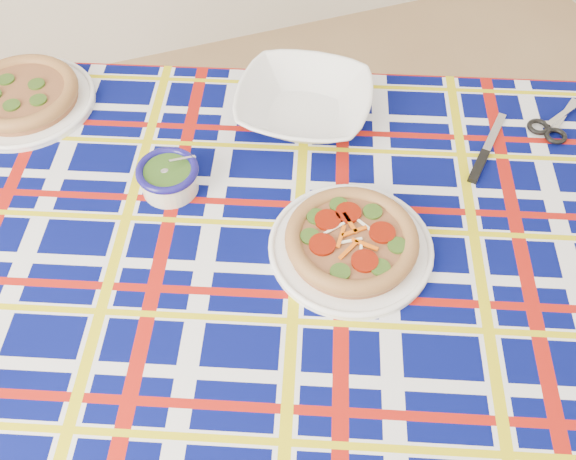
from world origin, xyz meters
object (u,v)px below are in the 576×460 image
object	(u,v)px
main_focaccia_plate	(352,240)
serving_bowl	(304,104)
dining_table	(254,270)
pesto_bowl	(168,176)

from	to	relation	value
main_focaccia_plate	serving_bowl	world-z (taller)	serving_bowl
dining_table	serving_bowl	world-z (taller)	serving_bowl
pesto_bowl	serving_bowl	distance (m)	0.36
main_focaccia_plate	serving_bowl	bearing A→B (deg)	83.41
serving_bowl	pesto_bowl	bearing A→B (deg)	-160.98
pesto_bowl	serving_bowl	bearing A→B (deg)	19.02
dining_table	main_focaccia_plate	size ratio (longest dim) A/B	6.05
dining_table	main_focaccia_plate	bearing A→B (deg)	0.10
dining_table	serving_bowl	bearing A→B (deg)	77.47
main_focaccia_plate	pesto_bowl	world-z (taller)	pesto_bowl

